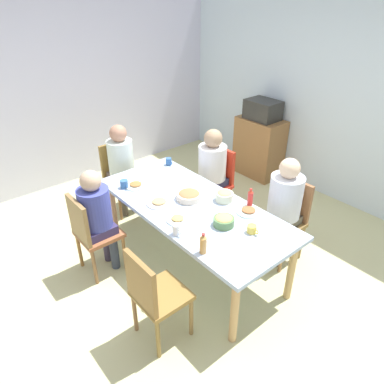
{
  "coord_description": "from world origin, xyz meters",
  "views": [
    {
      "loc": [
        2.3,
        -1.93,
        2.62
      ],
      "look_at": [
        0.0,
        0.0,
        0.88
      ],
      "focal_mm": 33.44,
      "sensor_mm": 36.0,
      "label": 1
    }
  ],
  "objects_px": {
    "cup_3": "(252,229)",
    "bottle_0": "(250,198)",
    "chair_4": "(119,173)",
    "person_4": "(121,161)",
    "chair_3": "(153,293)",
    "plate_0": "(178,219)",
    "plate_1": "(159,202)",
    "microwave": "(263,110)",
    "cup_1": "(124,184)",
    "bottle_1": "(203,244)",
    "plate_2": "(249,211)",
    "chair_1": "(216,179)",
    "cup_0": "(177,230)",
    "person_0": "(97,212)",
    "bowl_2": "(224,196)",
    "dining_table": "(192,211)",
    "chair_0": "(91,231)",
    "plate_3": "(136,185)",
    "cup_2": "(169,162)",
    "bowl_1": "(189,195)",
    "person_2": "(284,201)",
    "person_1": "(212,166)",
    "bowl_0": "(224,221)",
    "chair_2": "(287,216)",
    "side_cabinet": "(259,147)"
  },
  "relations": [
    {
      "from": "cup_3",
      "to": "bottle_0",
      "type": "bearing_deg",
      "value": 134.54
    },
    {
      "from": "chair_4",
      "to": "person_4",
      "type": "height_order",
      "value": "person_4"
    },
    {
      "from": "chair_3",
      "to": "plate_0",
      "type": "xyz_separation_m",
      "value": [
        -0.42,
        0.58,
        0.23
      ]
    },
    {
      "from": "plate_1",
      "to": "microwave",
      "type": "relative_size",
      "value": 0.54
    },
    {
      "from": "cup_1",
      "to": "bottle_1",
      "type": "relative_size",
      "value": 0.63
    },
    {
      "from": "chair_3",
      "to": "plate_2",
      "type": "xyz_separation_m",
      "value": [
        -0.09,
        1.19,
        0.23
      ]
    },
    {
      "from": "chair_1",
      "to": "cup_0",
      "type": "xyz_separation_m",
      "value": [
        0.82,
        -1.27,
        0.27
      ]
    },
    {
      "from": "person_0",
      "to": "bowl_2",
      "type": "bearing_deg",
      "value": 57.55
    },
    {
      "from": "cup_0",
      "to": "bottle_0",
      "type": "bearing_deg",
      "value": 83.05
    },
    {
      "from": "dining_table",
      "to": "chair_0",
      "type": "height_order",
      "value": "chair_0"
    },
    {
      "from": "chair_1",
      "to": "chair_3",
      "type": "distance_m",
      "value": 2.02
    },
    {
      "from": "chair_3",
      "to": "person_4",
      "type": "bearing_deg",
      "value": 155.87
    },
    {
      "from": "plate_3",
      "to": "cup_2",
      "type": "height_order",
      "value": "cup_2"
    },
    {
      "from": "chair_1",
      "to": "bottle_1",
      "type": "relative_size",
      "value": 4.77
    },
    {
      "from": "person_4",
      "to": "bowl_1",
      "type": "height_order",
      "value": "person_4"
    },
    {
      "from": "person_2",
      "to": "plate_2",
      "type": "bearing_deg",
      "value": -102.16
    },
    {
      "from": "microwave",
      "to": "chair_1",
      "type": "bearing_deg",
      "value": -72.17
    },
    {
      "from": "person_1",
      "to": "plate_3",
      "type": "relative_size",
      "value": 4.96
    },
    {
      "from": "bowl_1",
      "to": "bottle_1",
      "type": "xyz_separation_m",
      "value": [
        0.72,
        -0.45,
        0.05
      ]
    },
    {
      "from": "plate_1",
      "to": "plate_2",
      "type": "distance_m",
      "value": 0.89
    },
    {
      "from": "person_0",
      "to": "cup_2",
      "type": "relative_size",
      "value": 10.71
    },
    {
      "from": "bottle_0",
      "to": "chair_1",
      "type": "bearing_deg",
      "value": 154.77
    },
    {
      "from": "person_2",
      "to": "plate_1",
      "type": "height_order",
      "value": "person_2"
    },
    {
      "from": "bottle_1",
      "to": "person_4",
      "type": "bearing_deg",
      "value": 168.64
    },
    {
      "from": "cup_3",
      "to": "bowl_0",
      "type": "bearing_deg",
      "value": -154.07
    },
    {
      "from": "cup_1",
      "to": "chair_4",
      "type": "bearing_deg",
      "value": 155.49
    },
    {
      "from": "chair_3",
      "to": "bowl_1",
      "type": "bearing_deg",
      "value": 125.6
    },
    {
      "from": "chair_2",
      "to": "bowl_2",
      "type": "xyz_separation_m",
      "value": [
        -0.4,
        -0.55,
        0.27
      ]
    },
    {
      "from": "person_1",
      "to": "side_cabinet",
      "type": "distance_m",
      "value": 1.48
    },
    {
      "from": "cup_3",
      "to": "dining_table",
      "type": "bearing_deg",
      "value": -170.67
    },
    {
      "from": "bottle_0",
      "to": "bowl_2",
      "type": "bearing_deg",
      "value": -154.77
    },
    {
      "from": "bowl_1",
      "to": "bottle_0",
      "type": "height_order",
      "value": "bottle_0"
    },
    {
      "from": "chair_4",
      "to": "plate_0",
      "type": "distance_m",
      "value": 1.62
    },
    {
      "from": "person_4",
      "to": "bowl_1",
      "type": "distance_m",
      "value": 1.26
    },
    {
      "from": "bowl_1",
      "to": "cup_2",
      "type": "height_order",
      "value": "cup_2"
    },
    {
      "from": "bowl_1",
      "to": "cup_0",
      "type": "bearing_deg",
      "value": -49.96
    },
    {
      "from": "person_2",
      "to": "cup_3",
      "type": "relative_size",
      "value": 9.96
    },
    {
      "from": "bottle_0",
      "to": "dining_table",
      "type": "bearing_deg",
      "value": -132.19
    },
    {
      "from": "chair_3",
      "to": "cup_0",
      "type": "distance_m",
      "value": 0.58
    },
    {
      "from": "person_1",
      "to": "chair_3",
      "type": "relative_size",
      "value": 1.31
    },
    {
      "from": "cup_1",
      "to": "bowl_2",
      "type": "bearing_deg",
      "value": 35.93
    },
    {
      "from": "dining_table",
      "to": "plate_3",
      "type": "relative_size",
      "value": 9.07
    },
    {
      "from": "person_0",
      "to": "cup_0",
      "type": "relative_size",
      "value": 10.81
    },
    {
      "from": "chair_1",
      "to": "side_cabinet",
      "type": "xyz_separation_m",
      "value": [
        -0.42,
        1.31,
        -0.06
      ]
    },
    {
      "from": "cup_2",
      "to": "cup_0",
      "type": "bearing_deg",
      "value": -34.07
    },
    {
      "from": "plate_0",
      "to": "bowl_0",
      "type": "xyz_separation_m",
      "value": [
        0.33,
        0.27,
        0.03
      ]
    },
    {
      "from": "cup_2",
      "to": "cup_3",
      "type": "relative_size",
      "value": 0.89
    },
    {
      "from": "chair_1",
      "to": "bowl_0",
      "type": "height_order",
      "value": "chair_1"
    },
    {
      "from": "person_1",
      "to": "cup_0",
      "type": "xyz_separation_m",
      "value": [
        0.82,
        -1.18,
        0.06
      ]
    },
    {
      "from": "chair_0",
      "to": "plate_2",
      "type": "height_order",
      "value": "chair_0"
    }
  ]
}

